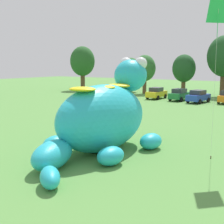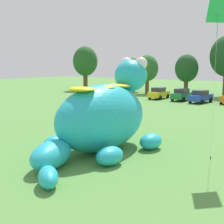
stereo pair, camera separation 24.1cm
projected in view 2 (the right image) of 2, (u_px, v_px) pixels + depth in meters
name	position (u px, v px, depth m)	size (l,w,h in m)	color
ground_plane	(99.00, 146.00, 19.84)	(160.00, 160.00, 0.00)	#568E42
giant_inflatable_creature	(103.00, 117.00, 18.59)	(5.78, 11.11, 5.68)	#23B2C6
car_yellow	(159.00, 93.00, 46.37)	(1.97, 4.11, 1.72)	yellow
car_green	(182.00, 95.00, 44.09)	(2.14, 4.20, 1.72)	#1E7238
car_blue	(201.00, 96.00, 41.63)	(2.38, 4.30, 1.72)	#2347B7
tree_far_left	(85.00, 62.00, 61.30)	(4.88, 4.88, 8.66)	brown
tree_left	(134.00, 70.00, 58.00)	(3.58, 3.58, 6.35)	brown
tree_mid_left	(147.00, 68.00, 53.91)	(3.81, 3.81, 6.75)	brown
tree_centre_left	(187.00, 69.00, 50.98)	(3.81, 3.81, 6.77)	brown
spectator_near_inflatable	(93.00, 101.00, 37.01)	(0.38, 0.26, 1.71)	black
spectator_by_cars	(92.00, 101.00, 36.68)	(0.38, 0.26, 1.71)	#2D334C
tethered_flying_kite	(218.00, 11.00, 15.92)	(1.13, 1.13, 8.83)	brown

